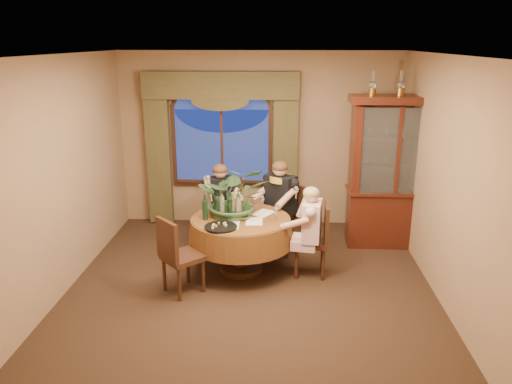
# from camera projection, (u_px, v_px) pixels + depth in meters

# --- Properties ---
(floor) EXTENTS (5.00, 5.00, 0.00)m
(floor) POSITION_uv_depth(u_px,v_px,m) (250.00, 293.00, 6.09)
(floor) COLOR black
(floor) RESTS_ON ground
(wall_back) EXTENTS (4.50, 0.00, 4.50)m
(wall_back) POSITION_uv_depth(u_px,v_px,m) (259.00, 140.00, 8.06)
(wall_back) COLOR #916E50
(wall_back) RESTS_ON ground
(wall_right) EXTENTS (0.00, 5.00, 5.00)m
(wall_right) POSITION_uv_depth(u_px,v_px,m) (450.00, 185.00, 5.56)
(wall_right) COLOR #916E50
(wall_right) RESTS_ON ground
(ceiling) EXTENTS (5.00, 5.00, 0.00)m
(ceiling) POSITION_uv_depth(u_px,v_px,m) (249.00, 55.00, 5.26)
(ceiling) COLOR white
(ceiling) RESTS_ON wall_back
(window) EXTENTS (1.62, 0.10, 1.32)m
(window) POSITION_uv_depth(u_px,v_px,m) (222.00, 147.00, 8.05)
(window) COLOR navy
(window) RESTS_ON wall_back
(arched_transom) EXTENTS (1.60, 0.06, 0.44)m
(arched_transom) POSITION_uv_depth(u_px,v_px,m) (221.00, 98.00, 7.82)
(arched_transom) COLOR navy
(arched_transom) RESTS_ON wall_back
(drapery_left) EXTENTS (0.38, 0.14, 2.32)m
(drapery_left) POSITION_uv_depth(u_px,v_px,m) (159.00, 154.00, 8.09)
(drapery_left) COLOR #433C20
(drapery_left) RESTS_ON floor
(drapery_right) EXTENTS (0.38, 0.14, 2.32)m
(drapery_right) POSITION_uv_depth(u_px,v_px,m) (286.00, 155.00, 7.99)
(drapery_right) COLOR #433C20
(drapery_right) RESTS_ON floor
(swag_valance) EXTENTS (2.45, 0.16, 0.42)m
(swag_valance) POSITION_uv_depth(u_px,v_px,m) (220.00, 85.00, 7.69)
(swag_valance) COLOR #433C20
(swag_valance) RESTS_ON wall_back
(dining_table) EXTENTS (1.38, 1.38, 0.75)m
(dining_table) POSITION_uv_depth(u_px,v_px,m) (241.00, 244.00, 6.57)
(dining_table) COLOR maroon
(dining_table) RESTS_ON floor
(china_cabinet) EXTENTS (1.37, 0.54, 2.21)m
(china_cabinet) POSITION_uv_depth(u_px,v_px,m) (393.00, 173.00, 7.22)
(china_cabinet) COLOR #36120B
(china_cabinet) RESTS_ON floor
(oil_lamp_left) EXTENTS (0.11, 0.11, 0.34)m
(oil_lamp_left) POSITION_uv_depth(u_px,v_px,m) (373.00, 83.00, 6.87)
(oil_lamp_left) COLOR #A5722D
(oil_lamp_left) RESTS_ON china_cabinet
(oil_lamp_center) EXTENTS (0.11, 0.11, 0.34)m
(oil_lamp_center) POSITION_uv_depth(u_px,v_px,m) (401.00, 83.00, 6.85)
(oil_lamp_center) COLOR #A5722D
(oil_lamp_center) RESTS_ON china_cabinet
(oil_lamp_right) EXTENTS (0.11, 0.11, 0.34)m
(oil_lamp_right) POSITION_uv_depth(u_px,v_px,m) (429.00, 83.00, 6.83)
(oil_lamp_right) COLOR #A5722D
(oil_lamp_right) RESTS_ON china_cabinet
(chair_right) EXTENTS (0.44, 0.44, 0.96)m
(chair_right) POSITION_uv_depth(u_px,v_px,m) (310.00, 240.00, 6.44)
(chair_right) COLOR black
(chair_right) RESTS_ON floor
(chair_back_right) EXTENTS (0.59, 0.59, 0.96)m
(chair_back_right) POSITION_uv_depth(u_px,v_px,m) (286.00, 220.00, 7.14)
(chair_back_right) COLOR black
(chair_back_right) RESTS_ON floor
(chair_back) EXTENTS (0.51, 0.51, 0.96)m
(chair_back) POSITION_uv_depth(u_px,v_px,m) (230.00, 212.00, 7.47)
(chair_back) COLOR black
(chair_back) RESTS_ON floor
(chair_front_left) EXTENTS (0.59, 0.59, 0.96)m
(chair_front_left) POSITION_uv_depth(u_px,v_px,m) (183.00, 255.00, 5.99)
(chair_front_left) COLOR black
(chair_front_left) RESTS_ON floor
(person_pink) EXTENTS (0.46, 0.49, 1.22)m
(person_pink) POSITION_uv_depth(u_px,v_px,m) (311.00, 233.00, 6.32)
(person_pink) COLOR beige
(person_pink) RESTS_ON floor
(person_back) EXTENTS (0.58, 0.56, 1.26)m
(person_back) POSITION_uv_depth(u_px,v_px,m) (220.00, 205.00, 7.30)
(person_back) COLOR black
(person_back) RESTS_ON floor
(person_scarf) EXTENTS (0.65, 0.64, 1.34)m
(person_scarf) POSITION_uv_depth(u_px,v_px,m) (280.00, 206.00, 7.14)
(person_scarf) COLOR black
(person_scarf) RESTS_ON floor
(stoneware_vase) EXTENTS (0.16, 0.16, 0.29)m
(stoneware_vase) POSITION_uv_depth(u_px,v_px,m) (236.00, 203.00, 6.55)
(stoneware_vase) COLOR tan
(stoneware_vase) RESTS_ON dining_table
(centerpiece_plant) EXTENTS (0.90, 1.00, 0.78)m
(centerpiece_plant) POSITION_uv_depth(u_px,v_px,m) (235.00, 172.00, 6.39)
(centerpiece_plant) COLOR #32532F
(centerpiece_plant) RESTS_ON dining_table
(olive_bowl) EXTENTS (0.16, 0.16, 0.05)m
(olive_bowl) POSITION_uv_depth(u_px,v_px,m) (243.00, 218.00, 6.38)
(olive_bowl) COLOR #4C5128
(olive_bowl) RESTS_ON dining_table
(cheese_platter) EXTENTS (0.40, 0.40, 0.02)m
(cheese_platter) POSITION_uv_depth(u_px,v_px,m) (221.00, 227.00, 6.10)
(cheese_platter) COLOR black
(cheese_platter) RESTS_ON dining_table
(wine_bottle_0) EXTENTS (0.07, 0.07, 0.33)m
(wine_bottle_0) POSITION_uv_depth(u_px,v_px,m) (221.00, 202.00, 6.57)
(wine_bottle_0) COLOR black
(wine_bottle_0) RESTS_ON dining_table
(wine_bottle_1) EXTENTS (0.07, 0.07, 0.33)m
(wine_bottle_1) POSITION_uv_depth(u_px,v_px,m) (209.00, 202.00, 6.56)
(wine_bottle_1) COLOR tan
(wine_bottle_1) RESTS_ON dining_table
(wine_bottle_2) EXTENTS (0.07, 0.07, 0.33)m
(wine_bottle_2) POSITION_uv_depth(u_px,v_px,m) (222.00, 204.00, 6.47)
(wine_bottle_2) COLOR tan
(wine_bottle_2) RESTS_ON dining_table
(wine_bottle_3) EXTENTS (0.07, 0.07, 0.33)m
(wine_bottle_3) POSITION_uv_depth(u_px,v_px,m) (205.00, 207.00, 6.34)
(wine_bottle_3) COLOR black
(wine_bottle_3) RESTS_ON dining_table
(wine_bottle_4) EXTENTS (0.07, 0.07, 0.33)m
(wine_bottle_4) POSITION_uv_depth(u_px,v_px,m) (217.00, 205.00, 6.41)
(wine_bottle_4) COLOR black
(wine_bottle_4) RESTS_ON dining_table
(wine_bottle_5) EXTENTS (0.07, 0.07, 0.33)m
(wine_bottle_5) POSITION_uv_depth(u_px,v_px,m) (230.00, 206.00, 6.38)
(wine_bottle_5) COLOR black
(wine_bottle_5) RESTS_ON dining_table
(tasting_paper_0) EXTENTS (0.22, 0.31, 0.00)m
(tasting_paper_0) POSITION_uv_depth(u_px,v_px,m) (254.00, 221.00, 6.31)
(tasting_paper_0) COLOR white
(tasting_paper_0) RESTS_ON dining_table
(tasting_paper_1) EXTENTS (0.33, 0.37, 0.00)m
(tasting_paper_1) POSITION_uv_depth(u_px,v_px,m) (263.00, 213.00, 6.61)
(tasting_paper_1) COLOR white
(tasting_paper_1) RESTS_ON dining_table
(tasting_paper_2) EXTENTS (0.22, 0.31, 0.00)m
(tasting_paper_2) POSITION_uv_depth(u_px,v_px,m) (231.00, 225.00, 6.19)
(tasting_paper_2) COLOR white
(tasting_paper_2) RESTS_ON dining_table
(wine_glass_person_pink) EXTENTS (0.07, 0.07, 0.18)m
(wine_glass_person_pink) POSITION_uv_depth(u_px,v_px,m) (275.00, 213.00, 6.34)
(wine_glass_person_pink) COLOR silver
(wine_glass_person_pink) RESTS_ON dining_table
(wine_glass_person_back) EXTENTS (0.07, 0.07, 0.18)m
(wine_glass_person_back) POSITION_uv_depth(u_px,v_px,m) (230.00, 201.00, 6.84)
(wine_glass_person_back) COLOR silver
(wine_glass_person_back) RESTS_ON dining_table
(wine_glass_person_scarf) EXTENTS (0.07, 0.07, 0.18)m
(wine_glass_person_scarf) POSITION_uv_depth(u_px,v_px,m) (262.00, 202.00, 6.77)
(wine_glass_person_scarf) COLOR silver
(wine_glass_person_scarf) RESTS_ON dining_table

